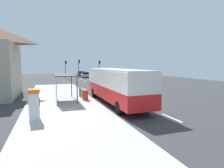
{
  "coord_description": "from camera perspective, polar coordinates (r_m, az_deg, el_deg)",
  "views": [
    {
      "loc": [
        -7.67,
        -16.32,
        3.64
      ],
      "look_at": [
        -1.0,
        2.67,
        1.5
      ],
      "focal_mm": 29.82,
      "sensor_mm": 36.0,
      "label": 1
    }
  ],
  "objects": [
    {
      "name": "bus",
      "position": [
        17.18,
        1.05,
        0.06
      ],
      "size": [
        2.55,
        11.01,
        3.21
      ],
      "color": "red",
      "rests_on": "ground"
    },
    {
      "name": "white_van",
      "position": [
        35.82,
        -3.32,
        2.38
      ],
      "size": [
        2.19,
        5.27,
        2.3
      ],
      "color": "black",
      "rests_on": "ground"
    },
    {
      "name": "lane_stripe_seg_0",
      "position": [
        13.5,
        17.74,
        -9.83
      ],
      "size": [
        0.16,
        2.2,
        0.01
      ],
      "primitive_type": "cube",
      "color": "silver",
      "rests_on": "ground"
    },
    {
      "name": "traffic_light_near_side",
      "position": [
        49.4,
        -3.9,
        5.45
      ],
      "size": [
        0.49,
        0.28,
        4.67
      ],
      "color": "#2D2D2D",
      "rests_on": "ground"
    },
    {
      "name": "lane_stripe_seg_2",
      "position": [
        22.1,
        1.92,
        -3.4
      ],
      "size": [
        0.16,
        2.2,
        0.01
      ],
      "primitive_type": "cube",
      "color": "silver",
      "rests_on": "ground"
    },
    {
      "name": "lane_stripe_seg_4",
      "position": [
        31.54,
        -4.68,
        -0.57
      ],
      "size": [
        0.16,
        2.2,
        0.01
      ],
      "primitive_type": "cube",
      "color": "silver",
      "rests_on": "ground"
    },
    {
      "name": "recycling_bin_red",
      "position": [
        18.3,
        -8.18,
        -3.38
      ],
      "size": [
        0.52,
        0.52,
        0.95
      ],
      "primitive_type": "cylinder",
      "color": "red",
      "rests_on": "sidewalk_platform"
    },
    {
      "name": "recycling_bin_yellow",
      "position": [
        18.98,
        -8.59,
        -3.05
      ],
      "size": [
        0.52,
        0.52,
        0.95
      ],
      "primitive_type": "cylinder",
      "color": "yellow",
      "rests_on": "sidewalk_platform"
    },
    {
      "name": "ticket_machine",
      "position": [
        12.51,
        -22.73,
        -5.79
      ],
      "size": [
        0.66,
        0.76,
        1.94
      ],
      "color": "silver",
      "rests_on": "sidewalk_platform"
    },
    {
      "name": "sedan_far",
      "position": [
        58.31,
        -9.49,
        3.18
      ],
      "size": [
        1.98,
        4.47,
        1.52
      ],
      "color": "navy",
      "rests_on": "ground"
    },
    {
      "name": "traffic_light_median",
      "position": [
        49.86,
        -10.08,
        5.51
      ],
      "size": [
        0.49,
        0.28,
        4.87
      ],
      "color": "#2D2D2D",
      "rests_on": "ground"
    },
    {
      "name": "lane_stripe_seg_3",
      "position": [
        26.77,
        -1.96,
        -1.74
      ],
      "size": [
        0.16,
        2.2,
        0.01
      ],
      "primitive_type": "cube",
      "color": "silver",
      "rests_on": "ground"
    },
    {
      "name": "lane_stripe_seg_5",
      "position": [
        36.37,
        -6.67,
        0.29
      ],
      "size": [
        0.16,
        2.2,
        0.01
      ],
      "primitive_type": "cube",
      "color": "silver",
      "rests_on": "ground"
    },
    {
      "name": "bus_shelter",
      "position": [
        17.99,
        -15.28,
        0.94
      ],
      "size": [
        1.8,
        4.0,
        2.5
      ],
      "color": "#4C4C51",
      "rests_on": "sidewalk_platform"
    },
    {
      "name": "traffic_light_far_side",
      "position": [
        48.62,
        -14.01,
        5.21
      ],
      "size": [
        0.49,
        0.28,
        4.59
      ],
      "color": "#2D2D2D",
      "rests_on": "ground"
    },
    {
      "name": "sidewalk_platform",
      "position": [
        18.7,
        -15.16,
        -5.09
      ],
      "size": [
        6.2,
        30.0,
        0.18
      ],
      "primitive_type": "cube",
      "color": "beige",
      "rests_on": "ground"
    },
    {
      "name": "recycling_bin_blue",
      "position": [
        20.34,
        -9.33,
        -2.45
      ],
      "size": [
        0.52,
        0.52,
        0.95
      ],
      "primitive_type": "cylinder",
      "color": "blue",
      "rests_on": "sidewalk_platform"
    },
    {
      "name": "lane_stripe_seg_7",
      "position": [
        46.14,
        -9.41,
        1.46
      ],
      "size": [
        0.16,
        2.2,
        0.01
      ],
      "primitive_type": "cube",
      "color": "silver",
      "rests_on": "ground"
    },
    {
      "name": "lane_stripe_seg_1",
      "position": [
        17.62,
        7.86,
        -5.89
      ],
      "size": [
        0.16,
        2.2,
        0.01
      ],
      "primitive_type": "cube",
      "color": "silver",
      "rests_on": "ground"
    },
    {
      "name": "lane_stripe_seg_6",
      "position": [
        41.24,
        -8.2,
        0.95
      ],
      "size": [
        0.16,
        2.2,
        0.01
      ],
      "primitive_type": "cube",
      "color": "silver",
      "rests_on": "ground"
    },
    {
      "name": "sedan_near",
      "position": [
        51.91,
        -8.25,
        2.85
      ],
      "size": [
        1.92,
        4.44,
        1.52
      ],
      "color": "#B7B7BC",
      "rests_on": "ground"
    },
    {
      "name": "recycling_bin_green",
      "position": [
        19.66,
        -8.97,
        -2.74
      ],
      "size": [
        0.52,
        0.52,
        0.95
      ],
      "primitive_type": "cylinder",
      "color": "green",
      "rests_on": "sidewalk_platform"
    },
    {
      "name": "ground_plane",
      "position": [
        31.48,
        -5.12,
        -0.64
      ],
      "size": [
        56.0,
        92.0,
        0.04
      ],
      "primitive_type": "cube",
      "color": "#38383A"
    }
  ]
}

